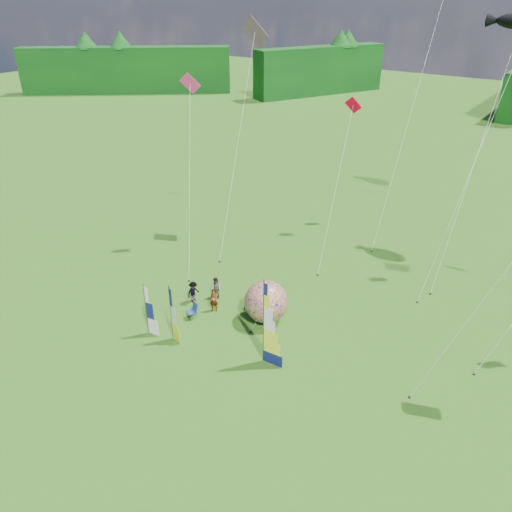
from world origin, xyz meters
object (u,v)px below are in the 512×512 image
Objects in this scene: feather_banner_main at (264,323)px; kite_whale at (479,146)px; bol_inflatable at (266,302)px; camp_chair at (192,311)px; side_banner_far at (146,310)px; spectator_a at (214,300)px; spectator_d at (256,297)px; side_banner_left at (171,314)px; spectator_b at (216,288)px; spectator_c at (193,292)px.

feather_banner_main is 19.26m from kite_whale.
bol_inflatable reaches higher than camp_chair.
bol_inflatable is (-2.05, 3.26, -1.19)m from feather_banner_main.
camp_chair is (1.10, 2.64, -1.12)m from side_banner_far.
camp_chair is (-3.88, -2.53, -0.80)m from bol_inflatable.
feather_banner_main is 6.00m from spectator_a.
spectator_d is (-1.28, 0.74, -0.53)m from bol_inflatable.
kite_whale reaches higher than feather_banner_main.
side_banner_left is at bearing -117.99° from spectator_a.
bol_inflatable is 17.66m from kite_whale.
side_banner_left is 5.83m from bol_inflatable.
side_banner_left is 5.00m from spectator_b.
feather_banner_main is at bearing -57.81° from bol_inflatable.
spectator_b is 0.08× the size of kite_whale.
spectator_d is at bearing 84.40° from side_banner_left.
side_banner_far is 24.05m from kite_whale.
feather_banner_main is 5.72m from side_banner_left.
bol_inflatable is (3.42, 4.70, -0.42)m from side_banner_left.
spectator_b is (-0.70, 4.85, -1.00)m from side_banner_left.
spectator_c is at bearing -167.66° from bol_inflatable.
feather_banner_main reaches higher than camp_chair.
feather_banner_main reaches higher than side_banner_left.
side_banner_left reaches higher than spectator_d.
spectator_c is (-5.01, -1.10, -0.58)m from bol_inflatable.
side_banner_left is 3.75m from spectator_a.
spectator_d is 4.19m from camp_chair.
spectator_d reaches higher than spectator_c.
side_banner_left is 0.19× the size of kite_whale.
side_banner_left is 1.31× the size of bol_inflatable.
spectator_b is 1.41× the size of camp_chair.
bol_inflatable is 3.48m from spectator_a.
spectator_b is at bearing 147.10° from feather_banner_main.
kite_whale is at bearing 29.39° from spectator_a.
kite_whale is (11.57, 13.91, 8.26)m from spectator_b.
side_banner_far is 4.52m from spectator_a.
feather_banner_main is 3.36× the size of spectator_b.
side_banner_left is 1.63m from side_banner_far.
side_banner_far is 3.07m from camp_chair.
side_banner_far is 1.24× the size of bol_inflatable.
camp_chair is at bearing -105.09° from kite_whale.
spectator_d is at bearing -103.97° from kite_whale.
feather_banner_main is 1.53× the size of side_banner_far.
spectator_b is 1.52m from spectator_c.
kite_whale is at bearing 60.16° from spectator_b.
feather_banner_main is 3.36× the size of spectator_c.
camp_chair is (0.24, -2.68, -0.22)m from spectator_b.
bol_inflatable is at bearing 7.84° from spectator_b.
spectator_a is (-5.31, 2.18, -1.75)m from feather_banner_main.
side_banner_far is 2.20× the size of spectator_b.
spectator_d is (3.71, 5.91, -0.84)m from side_banner_far.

